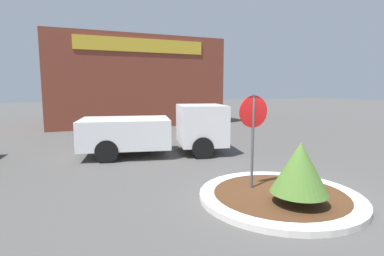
{
  "coord_description": "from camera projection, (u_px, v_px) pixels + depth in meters",
  "views": [
    {
      "loc": [
        -4.69,
        -5.79,
        2.73
      ],
      "look_at": [
        -0.98,
        3.39,
        1.42
      ],
      "focal_mm": 28.0,
      "sensor_mm": 36.0,
      "label": 1
    }
  ],
  "objects": [
    {
      "name": "stop_sign",
      "position": [
        253.0,
        125.0,
        7.64
      ],
      "size": [
        0.82,
        0.07,
        2.57
      ],
      "color": "#4C4C51",
      "rests_on": "ground_plane"
    },
    {
      "name": "utility_truck",
      "position": [
        158.0,
        130.0,
        12.37
      ],
      "size": [
        6.19,
        3.48,
        2.04
      ],
      "rotation": [
        0.0,
        0.0,
        -0.21
      ],
      "color": "white",
      "rests_on": "ground_plane"
    },
    {
      "name": "traffic_island",
      "position": [
        280.0,
        196.0,
        7.42
      ],
      "size": [
        3.98,
        3.98,
        0.14
      ],
      "color": "silver",
      "rests_on": "ground_plane"
    },
    {
      "name": "storefront_building",
      "position": [
        134.0,
        82.0,
        23.3
      ],
      "size": [
        12.54,
        6.07,
        6.43
      ],
      "color": "brown",
      "rests_on": "ground_plane"
    },
    {
      "name": "ground_plane",
      "position": [
        280.0,
        199.0,
        7.43
      ],
      "size": [
        120.0,
        120.0,
        0.0
      ],
      "primitive_type": "plane",
      "color": "#514F4C"
    },
    {
      "name": "island_shrub",
      "position": [
        300.0,
        168.0,
        6.63
      ],
      "size": [
        1.28,
        1.28,
        1.41
      ],
      "color": "brown",
      "rests_on": "traffic_island"
    }
  ]
}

